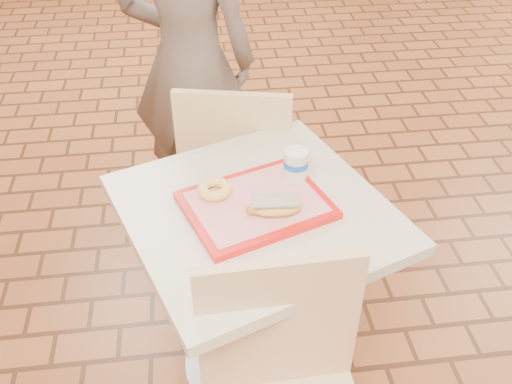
{
  "coord_description": "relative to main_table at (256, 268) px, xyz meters",
  "views": [
    {
      "loc": [
        -1.52,
        -1.66,
        1.84
      ],
      "look_at": [
        -1.36,
        -0.4,
        0.83
      ],
      "focal_mm": 40.0,
      "sensor_mm": 36.0,
      "label": 1
    }
  ],
  "objects": [
    {
      "name": "main_table",
      "position": [
        0.0,
        0.0,
        0.0
      ],
      "size": [
        0.73,
        0.73,
        0.77
      ],
      "rotation": [
        0.0,
        0.0,
        0.36
      ],
      "color": "#BFB89A",
      "rests_on": "ground"
    },
    {
      "name": "chair_main_back",
      "position": [
        -0.0,
        0.56,
        -0.01
      ],
      "size": [
        0.5,
        0.5,
        0.9
      ],
      "rotation": [
        0.0,
        0.0,
        2.93
      ],
      "color": "#E5C389",
      "rests_on": "ground"
    },
    {
      "name": "customer",
      "position": [
        -0.16,
        0.99,
        0.26
      ],
      "size": [
        0.64,
        0.5,
        1.55
      ],
      "primitive_type": "imported",
      "rotation": [
        0.0,
        0.0,
        2.89
      ],
      "color": "#60544A",
      "rests_on": "ground"
    },
    {
      "name": "serving_tray",
      "position": [
        -0.0,
        0.0,
        0.26
      ],
      "size": [
        0.4,
        0.31,
        0.02
      ],
      "rotation": [
        0.0,
        0.0,
        0.34
      ],
      "color": "red",
      "rests_on": "main_table"
    },
    {
      "name": "ring_donut",
      "position": [
        -0.12,
        0.05,
        0.29
      ],
      "size": [
        0.13,
        0.13,
        0.03
      ],
      "primitive_type": "torus",
      "rotation": [
        0.0,
        0.0,
        -0.32
      ],
      "color": "#E7BA54",
      "rests_on": "serving_tray"
    },
    {
      "name": "long_john_donut",
      "position": [
        0.04,
        -0.05,
        0.3
      ],
      "size": [
        0.16,
        0.08,
        0.05
      ],
      "rotation": [
        0.0,
        0.0,
        -0.07
      ],
      "color": "gold",
      "rests_on": "serving_tray"
    },
    {
      "name": "paper_cup",
      "position": [
        0.13,
        0.1,
        0.32
      ],
      "size": [
        0.07,
        0.07,
        0.09
      ],
      "rotation": [
        0.0,
        0.0,
        -0.23
      ],
      "color": "silver",
      "rests_on": "serving_tray"
    }
  ]
}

